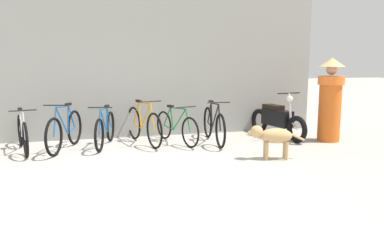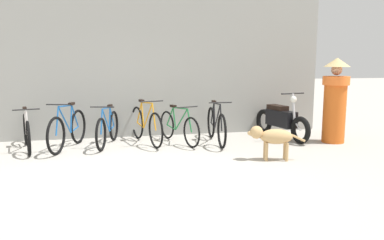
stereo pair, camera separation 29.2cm
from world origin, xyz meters
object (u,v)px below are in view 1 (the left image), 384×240
(bicycle_0, at_px, (23,134))
(person_in_robes, at_px, (330,98))
(bicycle_3, at_px, (143,125))
(stray_dog, at_px, (272,136))
(bicycle_2, at_px, (105,129))
(bicycle_1, at_px, (65,131))
(motorcycle, at_px, (277,119))
(bicycle_5, at_px, (214,125))
(bicycle_4, at_px, (176,127))

(bicycle_0, xyz_separation_m, person_in_robes, (6.16, -0.62, 0.57))
(person_in_robes, bearing_deg, bicycle_3, -29.13)
(bicycle_3, bearing_deg, stray_dog, 32.17)
(bicycle_2, relative_size, person_in_robes, 0.90)
(bicycle_0, distance_m, bicycle_2, 1.52)
(bicycle_1, bearing_deg, bicycle_0, -76.19)
(bicycle_1, relative_size, motorcycle, 0.87)
(bicycle_2, distance_m, bicycle_5, 2.22)
(bicycle_2, relative_size, bicycle_4, 1.00)
(person_in_robes, bearing_deg, stray_dog, 11.84)
(bicycle_1, relative_size, stray_dog, 1.66)
(bicycle_1, relative_size, bicycle_5, 0.92)
(bicycle_5, bearing_deg, bicycle_1, -87.58)
(bicycle_2, height_order, bicycle_3, bicycle_3)
(bicycle_0, height_order, motorcycle, motorcycle)
(bicycle_5, bearing_deg, bicycle_3, -96.55)
(bicycle_4, bearing_deg, bicycle_3, -118.96)
(bicycle_4, distance_m, motorcycle, 2.31)
(bicycle_4, relative_size, person_in_robes, 0.90)
(stray_dog, bearing_deg, bicycle_4, -38.73)
(bicycle_0, xyz_separation_m, bicycle_4, (2.96, -0.00, -0.01))
(bicycle_0, height_order, person_in_robes, person_in_robes)
(bicycle_3, relative_size, motorcycle, 0.94)
(bicycle_5, bearing_deg, bicycle_0, -88.19)
(stray_dog, xyz_separation_m, person_in_robes, (1.88, 1.09, 0.51))
(bicycle_0, distance_m, bicycle_3, 2.30)
(bicycle_2, xyz_separation_m, bicycle_3, (0.77, 0.06, 0.04))
(motorcycle, bearing_deg, bicycle_5, -95.50)
(motorcycle, bearing_deg, bicycle_2, -102.18)
(bicycle_0, bearing_deg, bicycle_5, 73.52)
(bicycle_1, relative_size, bicycle_3, 0.93)
(bicycle_0, xyz_separation_m, stray_dog, (4.27, -1.71, 0.07))
(bicycle_1, relative_size, person_in_robes, 0.92)
(bicycle_0, relative_size, bicycle_2, 1.04)
(bicycle_0, relative_size, person_in_robes, 0.94)
(bicycle_0, distance_m, motorcycle, 5.27)
(bicycle_5, distance_m, motorcycle, 1.55)
(bicycle_5, distance_m, stray_dog, 1.66)
(motorcycle, relative_size, stray_dog, 1.90)
(bicycle_0, bearing_deg, bicycle_1, 71.14)
(bicycle_2, distance_m, stray_dog, 3.28)
(stray_dog, distance_m, person_in_robes, 2.24)
(bicycle_1, bearing_deg, stray_dog, 83.27)
(bicycle_1, xyz_separation_m, stray_dog, (3.51, -1.65, 0.04))
(bicycle_2, height_order, stray_dog, bicycle_2)
(bicycle_3, distance_m, bicycle_4, 0.68)
(bicycle_1, distance_m, bicycle_3, 1.54)
(bicycle_0, xyz_separation_m, motorcycle, (5.27, 0.01, 0.06))
(bicycle_1, height_order, bicycle_4, bicycle_1)
(bicycle_2, bearing_deg, bicycle_3, 108.88)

